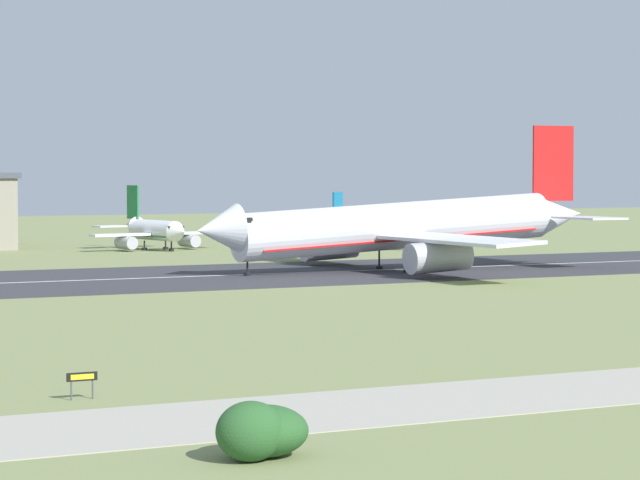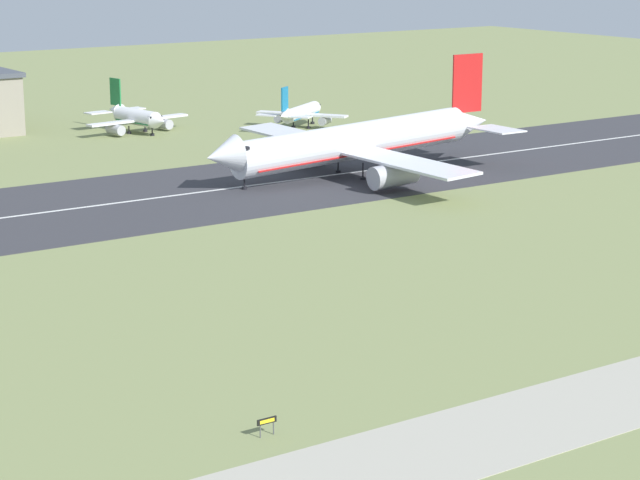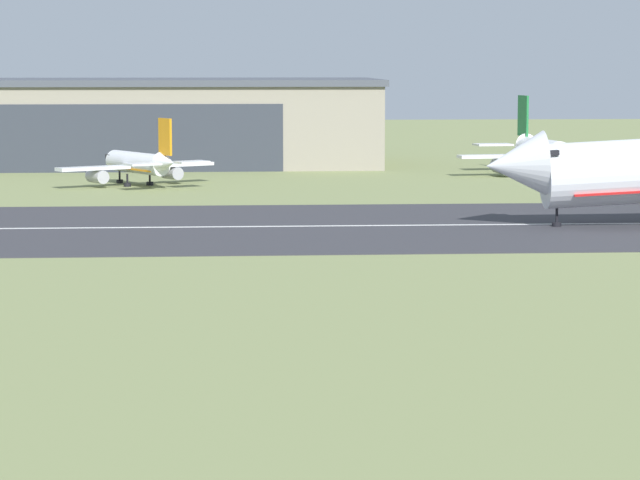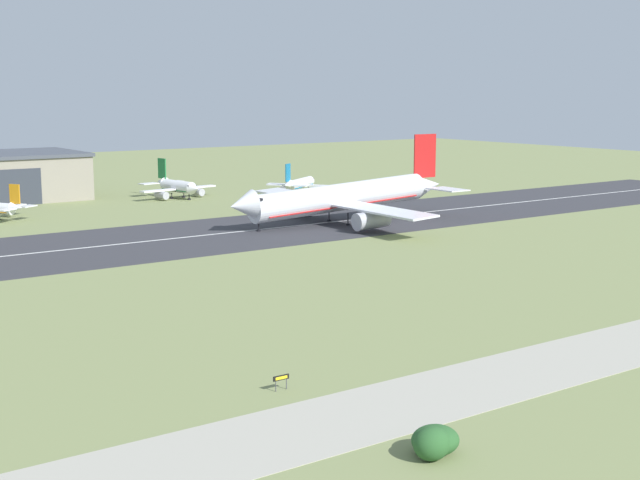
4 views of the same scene
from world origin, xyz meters
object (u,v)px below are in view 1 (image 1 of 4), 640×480
object	(u,v)px
shrub_clump	(259,431)
runway_sign	(82,379)
airplane_landing	(398,228)
airplane_parked_far_east	(361,230)
airplane_parked_centre	(155,231)

from	to	relation	value
shrub_clump	runway_sign	xyz separation A→B (m)	(-1.30, 19.92, -0.07)
shrub_clump	airplane_landing	bearing A→B (deg)	56.62
airplane_parked_far_east	runway_sign	size ratio (longest dim) A/B	11.76
airplane_landing	shrub_clump	xyz separation A→B (m)	(-68.12, -103.41, -4.22)
airplane_parked_centre	runway_sign	world-z (taller)	airplane_parked_centre
airplane_landing	shrub_clump	world-z (taller)	airplane_landing
airplane_landing	airplane_parked_far_east	bearing A→B (deg)	65.84
shrub_clump	runway_sign	bearing A→B (deg)	93.72
runway_sign	airplane_parked_far_east	bearing A→B (deg)	55.29
airplane_parked_far_east	runway_sign	world-z (taller)	airplane_parked_far_east
airplane_parked_centre	airplane_landing	bearing A→B (deg)	-82.04
runway_sign	airplane_landing	bearing A→B (deg)	50.26
shrub_clump	airplane_parked_centre	bearing A→B (deg)	70.09
airplane_landing	airplane_parked_centre	world-z (taller)	airplane_landing
airplane_landing	airplane_parked_far_east	distance (m)	52.04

